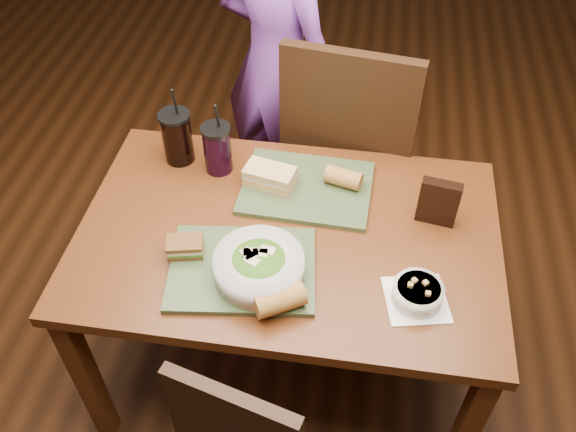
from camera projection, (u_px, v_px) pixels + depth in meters
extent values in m
plane|color=#381C0B|center=(288.00, 360.00, 2.42)|extent=(6.00, 6.00, 0.00)
cube|color=#532910|center=(87.00, 378.00, 1.97)|extent=(0.06, 0.06, 0.71)
cube|color=#532910|center=(465.00, 432.00, 1.84)|extent=(0.06, 0.06, 0.71)
cube|color=#532910|center=(157.00, 215.00, 2.49)|extent=(0.06, 0.06, 0.71)
cube|color=#532910|center=(455.00, 248.00, 2.36)|extent=(0.06, 0.06, 0.71)
cube|color=#532910|center=(288.00, 236.00, 1.90)|extent=(1.30, 0.85, 0.04)
cube|color=black|center=(346.00, 153.00, 2.51)|extent=(0.54, 0.54, 0.05)
cube|color=black|center=(347.00, 125.00, 2.14)|extent=(0.48, 0.11, 0.57)
cube|color=black|center=(289.00, 228.00, 2.58)|extent=(0.05, 0.05, 0.49)
cube|color=black|center=(387.00, 239.00, 2.54)|extent=(0.05, 0.05, 0.49)
cube|color=black|center=(302.00, 165.00, 2.87)|extent=(0.05, 0.05, 0.49)
cube|color=black|center=(390.00, 174.00, 2.82)|extent=(0.05, 0.05, 0.49)
imported|color=purple|center=(276.00, 63.00, 2.57)|extent=(0.64, 0.54, 1.49)
cube|color=#374929|center=(242.00, 269.00, 1.77)|extent=(0.46, 0.37, 0.02)
cube|color=#374929|center=(307.00, 188.00, 2.01)|extent=(0.43, 0.33, 0.02)
cylinder|color=silver|center=(259.00, 267.00, 1.71)|extent=(0.26, 0.26, 0.07)
ellipsoid|color=#427219|center=(259.00, 263.00, 1.70)|extent=(0.21, 0.21, 0.06)
cube|color=beige|center=(260.00, 253.00, 1.69)|extent=(0.05, 0.03, 0.01)
cube|color=beige|center=(247.00, 254.00, 1.69)|extent=(0.05, 0.05, 0.01)
cube|color=beige|center=(251.00, 253.00, 1.69)|extent=(0.05, 0.04, 0.01)
cube|color=beige|center=(267.00, 251.00, 1.70)|extent=(0.05, 0.03, 0.01)
cube|color=beige|center=(252.00, 261.00, 1.67)|extent=(0.05, 0.05, 0.01)
cube|color=white|center=(416.00, 300.00, 1.70)|extent=(0.20, 0.20, 0.00)
cylinder|color=silver|center=(418.00, 293.00, 1.68)|extent=(0.14, 0.14, 0.05)
cylinder|color=black|center=(419.00, 288.00, 1.66)|extent=(0.12, 0.12, 0.01)
cube|color=#B28947|center=(428.00, 294.00, 1.64)|extent=(0.01, 0.01, 0.01)
cube|color=#B28947|center=(425.00, 283.00, 1.66)|extent=(0.02, 0.02, 0.01)
cube|color=#B28947|center=(410.00, 285.00, 1.66)|extent=(0.01, 0.01, 0.01)
cube|color=#B28947|center=(414.00, 281.00, 1.67)|extent=(0.02, 0.02, 0.01)
cube|color=#593819|center=(186.00, 251.00, 1.80)|extent=(0.12, 0.09, 0.01)
cube|color=#3F721E|center=(185.00, 248.00, 1.79)|extent=(0.12, 0.09, 0.01)
cube|color=beige|center=(185.00, 246.00, 1.78)|extent=(0.12, 0.09, 0.01)
cube|color=#593819|center=(184.00, 243.00, 1.77)|extent=(0.12, 0.09, 0.01)
cube|color=tan|center=(270.00, 181.00, 2.00)|extent=(0.18, 0.12, 0.02)
cube|color=orange|center=(270.00, 178.00, 1.99)|extent=(0.18, 0.12, 0.01)
cube|color=beige|center=(270.00, 176.00, 1.98)|extent=(0.18, 0.12, 0.01)
cube|color=tan|center=(270.00, 172.00, 1.97)|extent=(0.18, 0.12, 0.02)
cylinder|color=#AD7533|center=(280.00, 300.00, 1.64)|extent=(0.15, 0.13, 0.07)
cylinder|color=#AD7533|center=(343.00, 178.00, 1.98)|extent=(0.13, 0.09, 0.06)
cylinder|color=black|center=(177.00, 138.00, 2.06)|extent=(0.10, 0.10, 0.18)
cylinder|color=black|center=(174.00, 116.00, 2.00)|extent=(0.11, 0.11, 0.01)
cylinder|color=black|center=(175.00, 103.00, 1.96)|extent=(0.01, 0.03, 0.11)
cylinder|color=black|center=(218.00, 150.00, 2.03)|extent=(0.09, 0.09, 0.16)
cylinder|color=black|center=(215.00, 129.00, 1.97)|extent=(0.10, 0.10, 0.01)
cylinder|color=black|center=(217.00, 117.00, 1.93)|extent=(0.01, 0.03, 0.11)
cube|color=black|center=(438.00, 202.00, 1.86)|extent=(0.13, 0.06, 0.16)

